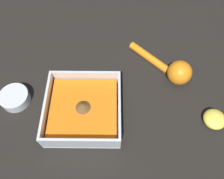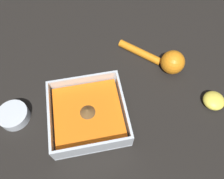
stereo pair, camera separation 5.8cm
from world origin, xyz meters
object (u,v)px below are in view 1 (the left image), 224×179
object	(u,v)px
square_dish	(84,110)
lemon_half	(214,119)
lemon_squeezer	(173,70)
spice_bowl	(15,98)

from	to	relation	value
square_dish	lemon_half	distance (m)	0.33
square_dish	lemon_squeezer	world-z (taller)	lemon_squeezer
lemon_squeezer	lemon_half	distance (m)	0.17
spice_bowl	lemon_squeezer	xyz separation A→B (m)	(-0.43, -0.08, 0.02)
square_dish	spice_bowl	distance (m)	0.19
lemon_half	square_dish	bearing A→B (deg)	-3.63
lemon_half	lemon_squeezer	bearing A→B (deg)	-58.13
square_dish	spice_bowl	world-z (taller)	square_dish
lemon_squeezer	lemon_half	size ratio (longest dim) A/B	2.96
square_dish	lemon_half	bearing A→B (deg)	176.37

